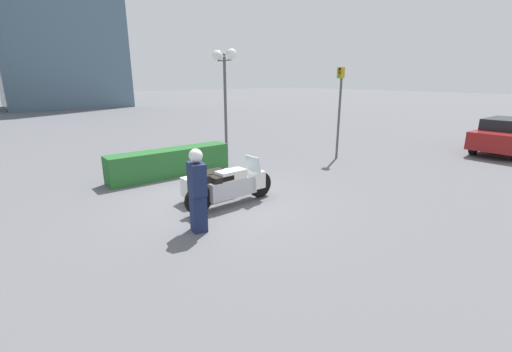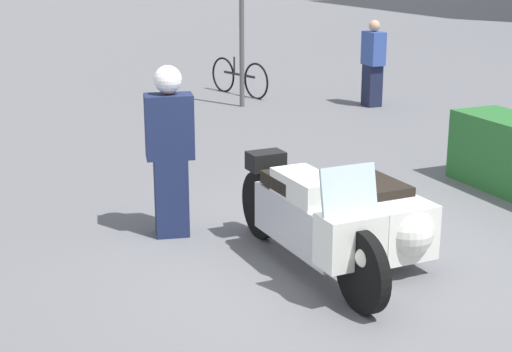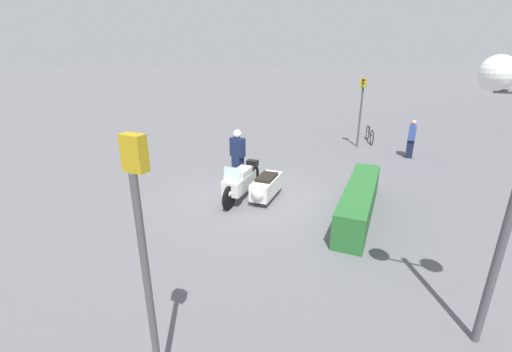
{
  "view_description": "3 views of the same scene",
  "coord_description": "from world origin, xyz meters",
  "px_view_note": "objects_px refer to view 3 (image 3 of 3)",
  "views": [
    {
      "loc": [
        -4.46,
        -7.1,
        3.1
      ],
      "look_at": [
        0.45,
        -0.95,
        0.84
      ],
      "focal_mm": 24.0,
      "sensor_mm": 36.0,
      "label": 1
    },
    {
      "loc": [
        6.09,
        -3.48,
        2.85
      ],
      "look_at": [
        0.24,
        -0.89,
        0.99
      ],
      "focal_mm": 55.0,
      "sensor_mm": 36.0,
      "label": 2
    },
    {
      "loc": [
        8.99,
        3.83,
        4.29
      ],
      "look_at": [
        0.0,
        0.05,
        0.69
      ],
      "focal_mm": 24.0,
      "sensor_mm": 36.0,
      "label": 3
    }
  ],
  "objects_px": {
    "police_motorcycle": "(254,184)",
    "traffic_light_near": "(144,239)",
    "traffic_light_far": "(361,102)",
    "hedge_bush_curbside": "(359,201)",
    "officer_rider": "(238,153)",
    "pedestrian_bystander": "(411,139)",
    "bicycle_parked": "(370,135)"
  },
  "relations": [
    {
      "from": "hedge_bush_curbside",
      "to": "bicycle_parked",
      "type": "bearing_deg",
      "value": -176.43
    },
    {
      "from": "police_motorcycle",
      "to": "traffic_light_near",
      "type": "xyz_separation_m",
      "value": [
        6.22,
        1.31,
        1.81
      ]
    },
    {
      "from": "police_motorcycle",
      "to": "officer_rider",
      "type": "bearing_deg",
      "value": -140.75
    },
    {
      "from": "police_motorcycle",
      "to": "hedge_bush_curbside",
      "type": "xyz_separation_m",
      "value": [
        -0.04,
        3.08,
        -0.03
      ]
    },
    {
      "from": "police_motorcycle",
      "to": "officer_rider",
      "type": "height_order",
      "value": "officer_rider"
    },
    {
      "from": "hedge_bush_curbside",
      "to": "bicycle_parked",
      "type": "relative_size",
      "value": 2.33
    },
    {
      "from": "hedge_bush_curbside",
      "to": "bicycle_parked",
      "type": "xyz_separation_m",
      "value": [
        -8.58,
        -0.54,
        -0.09
      ]
    },
    {
      "from": "officer_rider",
      "to": "traffic_light_far",
      "type": "bearing_deg",
      "value": -16.06
    },
    {
      "from": "police_motorcycle",
      "to": "pedestrian_bystander",
      "type": "relative_size",
      "value": 1.62
    },
    {
      "from": "pedestrian_bystander",
      "to": "bicycle_parked",
      "type": "relative_size",
      "value": 0.92
    },
    {
      "from": "police_motorcycle",
      "to": "traffic_light_far",
      "type": "xyz_separation_m",
      "value": [
        -7.43,
        2.11,
        1.6
      ]
    },
    {
      "from": "hedge_bush_curbside",
      "to": "pedestrian_bystander",
      "type": "height_order",
      "value": "pedestrian_bystander"
    },
    {
      "from": "police_motorcycle",
      "to": "pedestrian_bystander",
      "type": "distance_m",
      "value": 7.85
    },
    {
      "from": "officer_rider",
      "to": "pedestrian_bystander",
      "type": "relative_size",
      "value": 1.1
    },
    {
      "from": "traffic_light_near",
      "to": "bicycle_parked",
      "type": "xyz_separation_m",
      "value": [
        -14.84,
        1.23,
        -1.94
      ]
    },
    {
      "from": "traffic_light_near",
      "to": "traffic_light_far",
      "type": "height_order",
      "value": "traffic_light_near"
    },
    {
      "from": "hedge_bush_curbside",
      "to": "pedestrian_bystander",
      "type": "xyz_separation_m",
      "value": [
        -6.48,
        1.29,
        0.36
      ]
    },
    {
      "from": "police_motorcycle",
      "to": "traffic_light_far",
      "type": "relative_size",
      "value": 0.83
    },
    {
      "from": "officer_rider",
      "to": "pedestrian_bystander",
      "type": "bearing_deg",
      "value": -34.66
    },
    {
      "from": "hedge_bush_curbside",
      "to": "traffic_light_far",
      "type": "height_order",
      "value": "traffic_light_far"
    },
    {
      "from": "hedge_bush_curbside",
      "to": "traffic_light_near",
      "type": "xyz_separation_m",
      "value": [
        6.26,
        -1.77,
        1.85
      ]
    },
    {
      "from": "traffic_light_near",
      "to": "traffic_light_far",
      "type": "xyz_separation_m",
      "value": [
        -13.65,
        0.8,
        -0.21
      ]
    },
    {
      "from": "officer_rider",
      "to": "hedge_bush_curbside",
      "type": "height_order",
      "value": "officer_rider"
    },
    {
      "from": "traffic_light_near",
      "to": "bicycle_parked",
      "type": "relative_size",
      "value": 2.01
    },
    {
      "from": "officer_rider",
      "to": "bicycle_parked",
      "type": "distance_m",
      "value": 8.14
    },
    {
      "from": "hedge_bush_curbside",
      "to": "traffic_light_far",
      "type": "distance_m",
      "value": 7.63
    },
    {
      "from": "officer_rider",
      "to": "traffic_light_near",
      "type": "bearing_deg",
      "value": -148.66
    },
    {
      "from": "traffic_light_near",
      "to": "officer_rider",
      "type": "bearing_deg",
      "value": 21.68
    },
    {
      "from": "traffic_light_far",
      "to": "pedestrian_bystander",
      "type": "distance_m",
      "value": 2.74
    },
    {
      "from": "bicycle_parked",
      "to": "officer_rider",
      "type": "bearing_deg",
      "value": -43.62
    },
    {
      "from": "traffic_light_near",
      "to": "bicycle_parked",
      "type": "height_order",
      "value": "traffic_light_near"
    },
    {
      "from": "hedge_bush_curbside",
      "to": "bicycle_parked",
      "type": "height_order",
      "value": "hedge_bush_curbside"
    }
  ]
}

